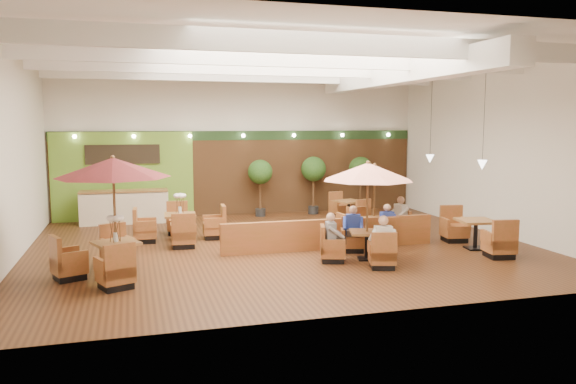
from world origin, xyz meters
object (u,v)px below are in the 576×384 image
object	(u,v)px
booth_divider	(330,234)
table_5	(349,211)
table_4	(475,235)
diner_1	(353,224)
diner_2	(333,232)
topiary_0	(260,174)
topiary_2	(361,171)
topiary_1	(314,171)
diner_3	(386,220)
service_counter	(124,207)
table_1	(365,189)
diner_0	(383,237)
diner_4	(399,213)
table_0	(111,191)
table_3	(180,226)
table_2	(374,187)

from	to	relation	value
booth_divider	table_5	size ratio (longest dim) A/B	2.38
table_4	diner_1	world-z (taller)	diner_1
diner_2	topiary_0	bearing A→B (deg)	-168.58
topiary_0	topiary_2	distance (m)	4.09
table_5	topiary_1	size ratio (longest dim) A/B	1.16
booth_divider	diner_1	xyz separation A→B (m)	(0.50, -0.46, 0.33)
topiary_0	diner_3	size ratio (longest dim) A/B	2.89
service_counter	table_5	world-z (taller)	service_counter
table_1	diner_3	world-z (taller)	table_1
diner_0	diner_2	size ratio (longest dim) A/B	1.05
diner_4	table_0	bearing A→B (deg)	94.00
diner_1	table_3	bearing A→B (deg)	-10.56
table_0	diner_1	size ratio (longest dim) A/B	3.61
table_1	diner_0	bearing A→B (deg)	-70.03
booth_divider	diner_4	xyz separation A→B (m)	(2.59, 0.93, 0.34)
topiary_1	diner_1	distance (m)	6.62
service_counter	topiary_0	distance (m)	5.06
table_1	topiary_0	world-z (taller)	table_1
booth_divider	topiary_1	size ratio (longest dim) A/B	2.76
booth_divider	table_2	bearing A→B (deg)	28.38
diner_2	diner_4	xyz separation A→B (m)	(3.03, 2.33, 0.01)
table_0	topiary_1	world-z (taller)	table_0
table_1	diner_3	xyz separation A→B (m)	(1.31, 1.48, -1.11)
table_2	topiary_2	distance (m)	5.37
table_5	table_0	bearing A→B (deg)	-160.78
table_1	diner_0	size ratio (longest dim) A/B	3.10
table_5	diner_4	world-z (taller)	diner_4
diner_2	diner_3	distance (m)	2.64
topiary_1	table_0	bearing A→B (deg)	-134.67
service_counter	table_3	distance (m)	3.87
service_counter	diner_4	bearing A→B (deg)	-30.90
booth_divider	service_counter	bearing A→B (deg)	134.12
table_4	table_1	bearing A→B (deg)	-166.30
table_3	table_4	bearing A→B (deg)	-20.43
topiary_0	topiary_1	bearing A→B (deg)	-0.00
table_2	diner_2	distance (m)	3.30
topiary_0	diner_2	size ratio (longest dim) A/B	2.67
booth_divider	topiary_1	xyz separation A→B (m)	(1.49, 6.02, 1.24)
booth_divider	diner_4	world-z (taller)	diner_4
table_5	diner_3	distance (m)	4.20
table_2	diner_0	size ratio (longest dim) A/B	2.73
table_1	diner_4	bearing A→B (deg)	63.43
service_counter	diner_3	bearing A→B (deg)	-38.03
topiary_0	diner_4	distance (m)	6.08
table_4	diner_3	size ratio (longest dim) A/B	3.91
diner_0	service_counter	bearing A→B (deg)	136.74
topiary_0	diner_3	distance (m)	6.45
topiary_1	diner_1	xyz separation A→B (m)	(-0.99, -6.48, -0.90)
table_2	table_3	distance (m)	5.97
table_1	table_3	xyz separation A→B (m)	(-4.38, 3.72, -1.41)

